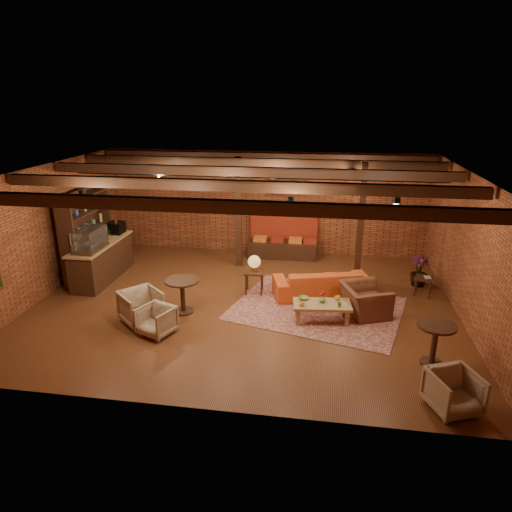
% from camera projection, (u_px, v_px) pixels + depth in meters
% --- Properties ---
extents(floor, '(10.00, 10.00, 0.00)m').
position_uv_depth(floor, '(243.00, 303.00, 11.12)').
color(floor, '#3C1F0F').
rests_on(floor, ground).
extents(ceiling, '(10.00, 8.00, 0.02)m').
position_uv_depth(ceiling, '(242.00, 172.00, 10.05)').
color(ceiling, black).
rests_on(ceiling, wall_back).
extents(wall_back, '(10.00, 0.02, 3.20)m').
position_uv_depth(wall_back, '(266.00, 203.00, 14.31)').
color(wall_back, brown).
rests_on(wall_back, ground).
extents(wall_front, '(10.00, 0.02, 3.20)m').
position_uv_depth(wall_front, '(195.00, 320.00, 6.86)').
color(wall_front, brown).
rests_on(wall_front, ground).
extents(wall_left, '(0.02, 8.00, 3.20)m').
position_uv_depth(wall_left, '(45.00, 232.00, 11.30)').
color(wall_left, brown).
rests_on(wall_left, ground).
extents(wall_right, '(0.02, 8.00, 3.20)m').
position_uv_depth(wall_right, '(470.00, 252.00, 9.86)').
color(wall_right, brown).
rests_on(wall_right, ground).
extents(ceiling_beams, '(9.80, 6.40, 0.22)m').
position_uv_depth(ceiling_beams, '(242.00, 177.00, 10.09)').
color(ceiling_beams, black).
rests_on(ceiling_beams, ceiling).
extents(ceiling_pipe, '(9.60, 0.12, 0.12)m').
position_uv_depth(ceiling_pipe, '(254.00, 176.00, 11.66)').
color(ceiling_pipe, black).
rests_on(ceiling_pipe, ceiling).
extents(post_left, '(0.16, 0.16, 3.20)m').
position_uv_depth(post_left, '(239.00, 213.00, 13.09)').
color(post_left, black).
rests_on(post_left, ground).
extents(post_right, '(0.16, 0.16, 3.20)m').
position_uv_depth(post_right, '(361.00, 223.00, 12.04)').
color(post_right, black).
rests_on(post_right, ground).
extents(service_counter, '(0.80, 2.50, 1.60)m').
position_uv_depth(service_counter, '(101.00, 251.00, 12.37)').
color(service_counter, black).
rests_on(service_counter, ground).
extents(plant_counter, '(0.35, 0.39, 0.30)m').
position_uv_depth(plant_counter, '(106.00, 234.00, 12.41)').
color(plant_counter, '#337F33').
rests_on(plant_counter, service_counter).
extents(shelving_hutch, '(0.52, 2.00, 2.40)m').
position_uv_depth(shelving_hutch, '(88.00, 235.00, 12.39)').
color(shelving_hutch, black).
rests_on(shelving_hutch, ground).
extents(banquette, '(2.10, 0.70, 1.00)m').
position_uv_depth(banquette, '(283.00, 242.00, 14.17)').
color(banquette, maroon).
rests_on(banquette, ground).
extents(service_sign, '(0.86, 0.06, 0.30)m').
position_uv_depth(service_sign, '(282.00, 185.00, 13.14)').
color(service_sign, orange).
rests_on(service_sign, ceiling).
extents(ceiling_spotlights, '(6.40, 4.40, 0.28)m').
position_uv_depth(ceiling_spotlights, '(242.00, 187.00, 10.16)').
color(ceiling_spotlights, black).
rests_on(ceiling_spotlights, ceiling).
extents(rug, '(4.43, 3.79, 0.01)m').
position_uv_depth(rug, '(317.00, 308.00, 10.86)').
color(rug, maroon).
rests_on(rug, floor).
extents(sofa, '(2.55, 1.55, 0.70)m').
position_uv_depth(sofa, '(322.00, 283.00, 11.46)').
color(sofa, '#C64A1B').
rests_on(sofa, floor).
extents(coffee_table, '(1.34, 0.77, 0.69)m').
position_uv_depth(coffee_table, '(321.00, 305.00, 10.13)').
color(coffee_table, '#9A7348').
rests_on(coffee_table, floor).
extents(side_table_lamp, '(0.52, 0.52, 1.01)m').
position_uv_depth(side_table_lamp, '(254.00, 265.00, 11.48)').
color(side_table_lamp, black).
rests_on(side_table_lamp, floor).
extents(round_table_left, '(0.78, 0.78, 0.81)m').
position_uv_depth(round_table_left, '(182.00, 290.00, 10.50)').
color(round_table_left, black).
rests_on(round_table_left, floor).
extents(armchair_a, '(1.09, 1.10, 0.82)m').
position_uv_depth(armchair_a, '(141.00, 305.00, 10.08)').
color(armchair_a, beige).
rests_on(armchair_a, floor).
extents(armchair_b, '(0.85, 0.83, 0.68)m').
position_uv_depth(armchair_b, '(156.00, 319.00, 9.60)').
color(armchair_b, beige).
rests_on(armchair_b, floor).
extents(armchair_right, '(1.04, 1.26, 0.94)m').
position_uv_depth(armchair_right, '(365.00, 295.00, 10.43)').
color(armchair_right, brown).
rests_on(armchair_right, floor).
extents(side_table_book, '(0.54, 0.54, 0.50)m').
position_uv_depth(side_table_book, '(424.00, 279.00, 11.43)').
color(side_table_book, black).
rests_on(side_table_book, floor).
extents(round_table_right, '(0.71, 0.71, 0.83)m').
position_uv_depth(round_table_right, '(435.00, 338.00, 8.44)').
color(round_table_right, black).
rests_on(round_table_right, floor).
extents(armchair_far, '(0.92, 0.90, 0.74)m').
position_uv_depth(armchair_far, '(454.00, 390.00, 7.25)').
color(armchair_far, beige).
rests_on(armchair_far, floor).
extents(plant_tall, '(1.50, 1.50, 2.45)m').
position_uv_depth(plant_tall, '(423.00, 242.00, 11.77)').
color(plant_tall, '#4C7F4C').
rests_on(plant_tall, floor).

